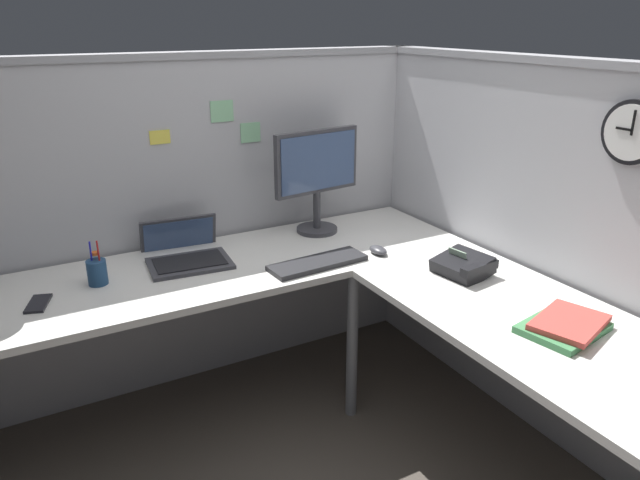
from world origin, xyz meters
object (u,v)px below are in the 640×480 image
object	(u,v)px
computer_mouse	(378,250)
book_stack	(566,326)
office_phone	(464,266)
laptop	(185,252)
wall_clock	(632,132)
cell_phone	(38,304)
keyboard	(318,263)
pen_cup	(97,272)
monitor	(317,173)

from	to	relation	value
computer_mouse	book_stack	distance (m)	0.90
office_phone	book_stack	size ratio (longest dim) A/B	0.70
computer_mouse	laptop	bearing A→B (deg)	153.92
wall_clock	laptop	bearing A→B (deg)	136.96
computer_mouse	cell_phone	bearing A→B (deg)	172.25
keyboard	computer_mouse	size ratio (longest dim) A/B	4.13
laptop	office_phone	distance (m)	1.19
pen_cup	cell_phone	bearing A→B (deg)	-159.78
computer_mouse	monitor	bearing A→B (deg)	103.54
pen_cup	office_phone	xyz separation A→B (m)	(1.32, -0.63, -0.02)
monitor	keyboard	size ratio (longest dim) A/B	1.16
monitor	office_phone	distance (m)	0.84
pen_cup	cell_phone	distance (m)	0.25
computer_mouse	pen_cup	distance (m)	1.18
laptop	book_stack	size ratio (longest dim) A/B	1.26
cell_phone	office_phone	world-z (taller)	office_phone
pen_cup	book_stack	size ratio (longest dim) A/B	0.55
computer_mouse	book_stack	xyz separation A→B (m)	(0.15, -0.89, 0.00)
keyboard	cell_phone	world-z (taller)	keyboard
keyboard	pen_cup	distance (m)	0.89
monitor	pen_cup	bearing A→B (deg)	-173.36
monitor	book_stack	xyz separation A→B (m)	(0.25, -1.28, -0.27)
cell_phone	book_stack	distance (m)	1.87
monitor	pen_cup	size ratio (longest dim) A/B	2.78
laptop	computer_mouse	size ratio (longest dim) A/B	3.95
laptop	book_stack	bearing A→B (deg)	-53.92
book_stack	wall_clock	xyz separation A→B (m)	(0.32, 0.10, 0.60)
pen_cup	book_stack	world-z (taller)	pen_cup
pen_cup	wall_clock	distance (m)	2.02
computer_mouse	book_stack	size ratio (longest dim) A/B	0.32
wall_clock	pen_cup	bearing A→B (deg)	147.00
keyboard	pen_cup	size ratio (longest dim) A/B	2.39
keyboard	office_phone	world-z (taller)	office_phone
cell_phone	computer_mouse	bearing A→B (deg)	10.97
laptop	cell_phone	bearing A→B (deg)	-162.86
monitor	wall_clock	distance (m)	1.35
pen_cup	book_stack	distance (m)	1.74
pen_cup	office_phone	distance (m)	1.47
computer_mouse	cell_phone	distance (m)	1.39
pen_cup	wall_clock	world-z (taller)	wall_clock
computer_mouse	wall_clock	world-z (taller)	wall_clock
computer_mouse	pen_cup	bearing A→B (deg)	166.76
pen_cup	cell_phone	world-z (taller)	pen_cup
keyboard	office_phone	xyz separation A→B (m)	(0.47, -0.38, 0.03)
cell_phone	wall_clock	bearing A→B (deg)	-8.98
keyboard	computer_mouse	bearing A→B (deg)	-6.50
monitor	cell_phone	distance (m)	1.33
book_stack	wall_clock	distance (m)	0.69
monitor	keyboard	distance (m)	0.51
office_phone	book_stack	world-z (taller)	office_phone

